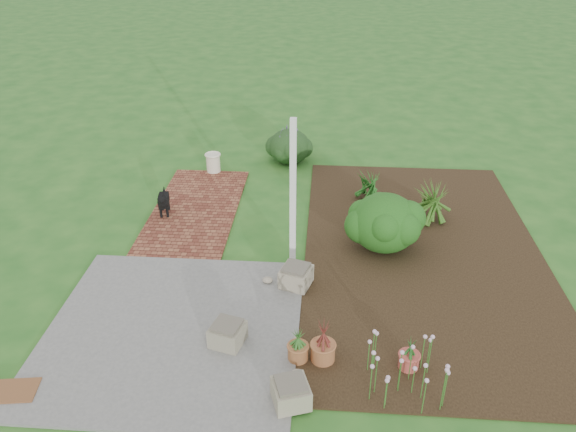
# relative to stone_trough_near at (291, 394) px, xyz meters

# --- Properties ---
(ground) EXTENTS (80.00, 80.00, 0.00)m
(ground) POSITION_rel_stone_trough_near_xyz_m (-0.48, 2.94, -0.18)
(ground) COLOR #20591C
(ground) RESTS_ON ground
(concrete_patio) EXTENTS (3.50, 3.50, 0.04)m
(concrete_patio) POSITION_rel_stone_trough_near_xyz_m (-1.73, 1.19, -0.16)
(concrete_patio) COLOR slate
(concrete_patio) RESTS_ON ground
(brick_path) EXTENTS (1.60, 3.50, 0.04)m
(brick_path) POSITION_rel_stone_trough_near_xyz_m (-2.18, 4.69, -0.16)
(brick_path) COLOR #5D291D
(brick_path) RESTS_ON ground
(garden_bed) EXTENTS (4.00, 7.00, 0.03)m
(garden_bed) POSITION_rel_stone_trough_near_xyz_m (2.02, 3.44, -0.16)
(garden_bed) COLOR black
(garden_bed) RESTS_ON ground
(veranda_post) EXTENTS (0.10, 0.10, 2.50)m
(veranda_post) POSITION_rel_stone_trough_near_xyz_m (-0.18, 3.04, 1.07)
(veranda_post) COLOR white
(veranda_post) RESTS_ON ground
(stone_trough_near) EXTENTS (0.52, 0.52, 0.28)m
(stone_trough_near) POSITION_rel_stone_trough_near_xyz_m (0.00, 0.00, 0.00)
(stone_trough_near) COLOR #7D755C
(stone_trough_near) RESTS_ON concrete_patio
(stone_trough_mid) EXTENTS (0.51, 0.51, 0.28)m
(stone_trough_mid) POSITION_rel_stone_trough_near_xyz_m (-0.92, 0.97, 0.00)
(stone_trough_mid) COLOR gray
(stone_trough_mid) RESTS_ON concrete_patio
(stone_trough_far) EXTENTS (0.55, 0.55, 0.29)m
(stone_trough_far) POSITION_rel_stone_trough_near_xyz_m (-0.08, 2.35, 0.01)
(stone_trough_far) COLOR gray
(stone_trough_far) RESTS_ON concrete_patio
(coir_doormat) EXTENTS (0.67, 0.48, 0.02)m
(coir_doormat) POSITION_rel_stone_trough_near_xyz_m (-3.40, -0.08, -0.13)
(coir_doormat) COLOR brown
(coir_doormat) RESTS_ON concrete_patio
(black_dog) EXTENTS (0.25, 0.59, 0.51)m
(black_dog) POSITION_rel_stone_trough_near_xyz_m (-2.70, 4.39, 0.17)
(black_dog) COLOR black
(black_dog) RESTS_ON brick_path
(cream_ceramic_urn) EXTENTS (0.38, 0.38, 0.40)m
(cream_ceramic_urn) POSITION_rel_stone_trough_near_xyz_m (-2.15, 6.42, 0.06)
(cream_ceramic_urn) COLOR beige
(cream_ceramic_urn) RESTS_ON brick_path
(evergreen_shrub) EXTENTS (1.18, 1.18, 0.99)m
(evergreen_shrub) POSITION_rel_stone_trough_near_xyz_m (1.34, 3.59, 0.35)
(evergreen_shrub) COLOR #0A3C0E
(evergreen_shrub) RESTS_ON garden_bed
(agapanthus_clump_back) EXTENTS (1.24, 1.24, 0.86)m
(agapanthus_clump_back) POSITION_rel_stone_trough_near_xyz_m (2.27, 4.59, 0.28)
(agapanthus_clump_back) COLOR #103D0F
(agapanthus_clump_back) RESTS_ON garden_bed
(agapanthus_clump_front) EXTENTS (0.95, 0.95, 0.68)m
(agapanthus_clump_front) POSITION_rel_stone_trough_near_xyz_m (1.17, 5.36, 0.19)
(agapanthus_clump_front) COLOR #0E4017
(agapanthus_clump_front) RESTS_ON garden_bed
(pink_flower_patch) EXTENTS (1.24, 1.24, 0.63)m
(pink_flower_patch) POSITION_rel_stone_trough_near_xyz_m (1.38, 0.31, 0.17)
(pink_flower_patch) COLOR #113D0F
(pink_flower_patch) RESTS_ON garden_bed
(terracotta_pot_bronze) EXTENTS (0.34, 0.34, 0.26)m
(terracotta_pot_bronze) POSITION_rel_stone_trough_near_xyz_m (0.36, 0.76, -0.02)
(terracotta_pot_bronze) COLOR #945832
(terracotta_pot_bronze) RESTS_ON garden_bed
(terracotta_pot_small_left) EXTENTS (0.30, 0.30, 0.21)m
(terracotta_pot_small_left) POSITION_rel_stone_trough_near_xyz_m (1.46, 0.70, -0.04)
(terracotta_pot_small_left) COLOR #B2473C
(terracotta_pot_small_left) RESTS_ON garden_bed
(terracotta_pot_small_right) EXTENTS (0.28, 0.28, 0.22)m
(terracotta_pot_small_right) POSITION_rel_stone_trough_near_xyz_m (0.04, 0.74, -0.04)
(terracotta_pot_small_right) COLOR #925931
(terracotta_pot_small_right) RESTS_ON garden_bed
(purple_flowering_bush) EXTENTS (1.16, 1.16, 0.80)m
(purple_flowering_bush) POSITION_rel_stone_trough_near_xyz_m (-0.53, 7.14, 0.22)
(purple_flowering_bush) COLOR black
(purple_flowering_bush) RESTS_ON ground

